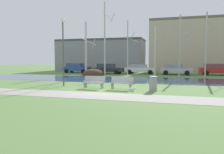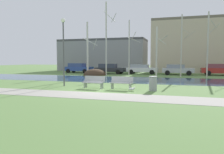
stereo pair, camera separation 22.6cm
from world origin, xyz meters
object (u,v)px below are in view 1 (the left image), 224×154
at_px(bench_left, 94,82).
at_px(parked_sedan_second_dark, 108,69).
at_px(seagull, 132,89).
at_px(parked_suv_fifth_red, 217,69).
at_px(parked_hatch_third_white, 140,69).
at_px(bench_right, 121,82).
at_px(trash_bin, 153,83).
at_px(streetlamp, 63,41).
at_px(parked_van_nearest_blue, 77,68).
at_px(parked_wagon_fourth_silver, 176,69).

bearing_deg(bench_left, parked_sedan_second_dark, 103.52).
distance_m(seagull, parked_suv_fifth_red, 19.26).
bearing_deg(parked_hatch_third_white, bench_right, -85.62).
relative_size(parked_sedan_second_dark, parked_suv_fifth_red, 0.92).
bearing_deg(parked_hatch_third_white, trash_bin, -78.57).
xyz_separation_m(trash_bin, streetlamp, (-6.90, 0.79, 2.98)).
height_order(bench_left, parked_van_nearest_blue, parked_van_nearest_blue).
xyz_separation_m(trash_bin, parked_wagon_fourth_silver, (1.50, 16.58, 0.26)).
relative_size(bench_right, parked_sedan_second_dark, 0.38).
height_order(streetlamp, parked_hatch_third_white, streetlamp).
xyz_separation_m(streetlamp, parked_wagon_fourth_silver, (8.40, 15.79, -2.72)).
xyz_separation_m(bench_left, parked_sedan_second_dark, (-3.85, 16.02, 0.30)).
height_order(streetlamp, parked_suv_fifth_red, streetlamp).
bearing_deg(streetlamp, trash_bin, -6.52).
bearing_deg(streetlamp, parked_suv_fifth_red, 49.90).
relative_size(seagull, streetlamp, 0.09).
xyz_separation_m(parked_wagon_fourth_silver, parked_suv_fifth_red, (5.29, 0.47, 0.04)).
distance_m(bench_left, seagull, 2.97).
distance_m(parked_van_nearest_blue, parked_suv_fifth_red, 20.23).
distance_m(parked_sedan_second_dark, parked_suv_fifth_red, 14.86).
relative_size(seagull, parked_suv_fifth_red, 0.10).
relative_size(parked_van_nearest_blue, parked_sedan_second_dark, 0.98).
xyz_separation_m(bench_left, parked_wagon_fourth_silver, (5.69, 16.42, 0.28)).
distance_m(seagull, parked_hatch_third_white, 17.67).
height_order(seagull, parked_sedan_second_dark, parked_sedan_second_dark).
xyz_separation_m(seagull, parked_sedan_second_dark, (-6.75, 16.60, 0.64)).
relative_size(parked_sedan_second_dark, parked_hatch_third_white, 0.98).
bearing_deg(bench_left, parked_hatch_third_white, 87.51).
height_order(bench_right, parked_sedan_second_dark, parked_sedan_second_dark).
xyz_separation_m(seagull, parked_suv_fifth_red, (8.09, 17.46, 0.66)).
relative_size(streetlamp, parked_van_nearest_blue, 1.22).
bearing_deg(trash_bin, bench_right, 175.66).
bearing_deg(parked_suv_fifth_red, parked_hatch_third_white, 179.62).
relative_size(bench_right, trash_bin, 1.73).
bearing_deg(parked_sedan_second_dark, parked_van_nearest_blue, 170.90).
distance_m(bench_left, parked_wagon_fourth_silver, 17.38).
bearing_deg(parked_sedan_second_dark, parked_suv_fifth_red, 3.34).
relative_size(streetlamp, parked_suv_fifth_red, 1.10).
bearing_deg(parked_van_nearest_blue, trash_bin, -51.75).
distance_m(bench_left, parked_hatch_third_white, 16.97).
distance_m(bench_right, parked_sedan_second_dark, 17.07).
xyz_separation_m(trash_bin, parked_van_nearest_blue, (-13.44, 17.04, 0.30)).
bearing_deg(parked_van_nearest_blue, seagull, -55.20).
bearing_deg(parked_suv_fifth_red, bench_left, -123.05).
bearing_deg(parked_sedan_second_dark, streetlamp, -85.75).
height_order(seagull, parked_wagon_fourth_silver, parked_wagon_fourth_silver).
distance_m(parked_sedan_second_dark, parked_hatch_third_white, 4.68).
distance_m(bench_right, parked_hatch_third_white, 17.00).
distance_m(bench_left, parked_suv_fifth_red, 20.14).
height_order(bench_right, seagull, bench_right).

